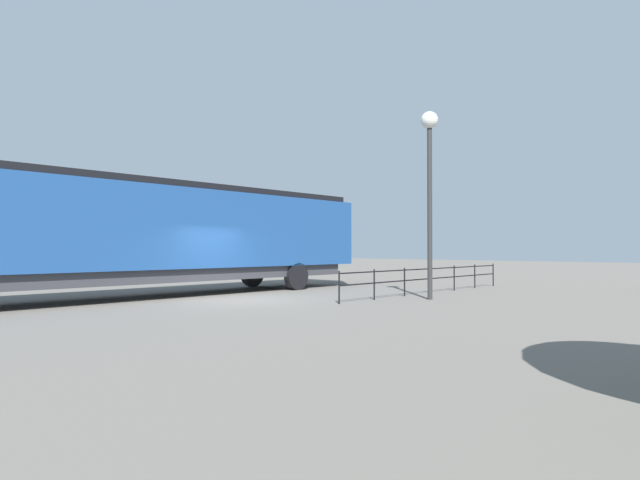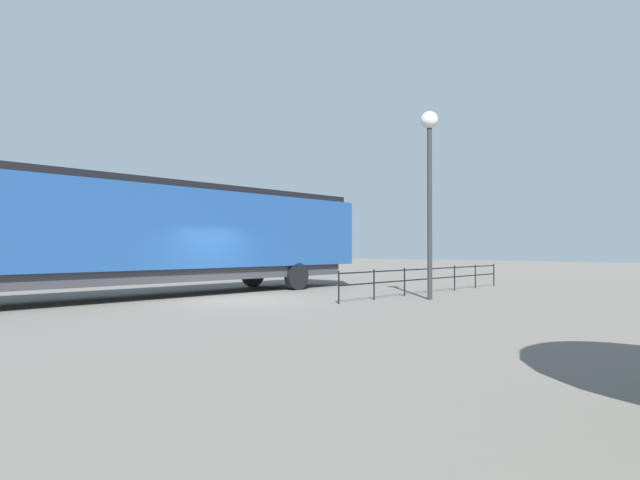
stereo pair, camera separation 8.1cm
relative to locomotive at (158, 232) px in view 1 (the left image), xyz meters
name	(u,v)px [view 1 (the left image)]	position (x,y,z in m)	size (l,w,h in m)	color
ground_plane	(240,300)	(3.08, 1.18, -2.25)	(120.00, 120.00, 0.00)	#666059
locomotive	(158,232)	(0.00, 0.00, 0.00)	(3.08, 18.55, 3.99)	navy
lamp_post	(430,161)	(7.56, 5.56, 2.34)	(0.57, 0.57, 6.23)	#2D2D2D
platform_fence	(431,276)	(6.27, 7.75, -1.60)	(0.05, 10.61, 1.00)	black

